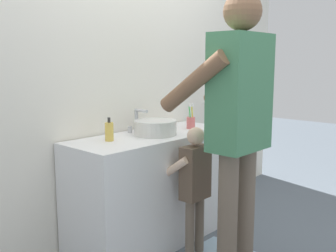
# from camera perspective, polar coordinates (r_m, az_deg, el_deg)

# --- Properties ---
(ground_plane) EXTENTS (14.00, 14.00, 0.00)m
(ground_plane) POSITION_cam_1_polar(r_m,az_deg,el_deg) (3.04, 2.18, -17.76)
(ground_plane) COLOR slate
(back_wall) EXTENTS (4.40, 0.08, 2.70)m
(back_wall) POSITION_cam_1_polar(r_m,az_deg,el_deg) (3.15, -6.37, 8.65)
(back_wall) COLOR silver
(back_wall) RESTS_ON ground
(vanity_cabinet) EXTENTS (1.38, 0.54, 0.84)m
(vanity_cabinet) POSITION_cam_1_polar(r_m,az_deg,el_deg) (3.06, -2.09, -9.00)
(vanity_cabinet) COLOR white
(vanity_cabinet) RESTS_ON ground
(sink_basin) EXTENTS (0.32, 0.32, 0.11)m
(sink_basin) POSITION_cam_1_polar(r_m,az_deg,el_deg) (2.94, -1.86, -0.20)
(sink_basin) COLOR silver
(sink_basin) RESTS_ON vanity_cabinet
(faucet) EXTENTS (0.18, 0.14, 0.18)m
(faucet) POSITION_cam_1_polar(r_m,az_deg,el_deg) (3.07, -4.49, 0.66)
(faucet) COLOR #B7BABF
(faucet) RESTS_ON vanity_cabinet
(toothbrush_cup) EXTENTS (0.07, 0.07, 0.21)m
(toothbrush_cup) POSITION_cam_1_polar(r_m,az_deg,el_deg) (3.22, 3.36, 0.58)
(toothbrush_cup) COLOR #D86666
(toothbrush_cup) RESTS_ON vanity_cabinet
(soap_bottle) EXTENTS (0.06, 0.06, 0.16)m
(soap_bottle) POSITION_cam_1_polar(r_m,az_deg,el_deg) (2.73, -8.59, -0.79)
(soap_bottle) COLOR gold
(soap_bottle) RESTS_ON vanity_cabinet
(child_toddler) EXTENTS (0.29, 0.29, 0.94)m
(child_toddler) POSITION_cam_1_polar(r_m,az_deg,el_deg) (2.77, 3.86, -7.93)
(child_toddler) COLOR #6B5B4C
(child_toddler) RESTS_ON ground
(adult_parent) EXTENTS (0.56, 0.58, 1.80)m
(adult_parent) POSITION_cam_1_polar(r_m,az_deg,el_deg) (2.49, 10.10, 2.27)
(adult_parent) COLOR #6B5B4C
(adult_parent) RESTS_ON ground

